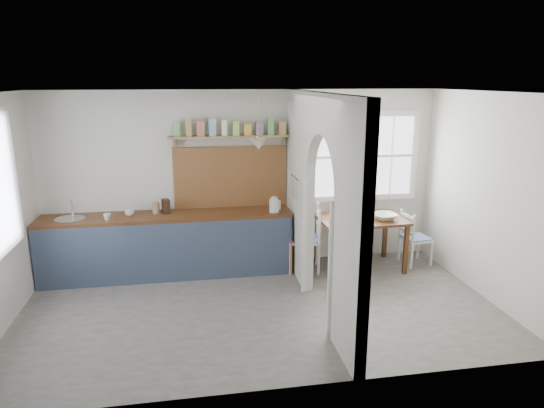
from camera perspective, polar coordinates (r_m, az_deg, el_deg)
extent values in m
cube|color=gray|center=(6.11, -1.32, -12.20)|extent=(5.80, 3.20, 0.01)
cube|color=beige|center=(5.45, -1.48, 12.99)|extent=(5.80, 3.20, 0.01)
cube|color=beige|center=(7.19, -3.27, 2.90)|extent=(5.80, 0.01, 2.60)
cube|color=beige|center=(4.14, 1.88, -5.94)|extent=(5.80, 0.01, 2.60)
cube|color=beige|center=(6.70, 23.98, 0.78)|extent=(0.01, 3.20, 2.60)
cube|color=beige|center=(4.68, 9.32, -3.67)|extent=(0.12, 0.80, 2.60)
cube|color=beige|center=(6.72, 3.26, 2.09)|extent=(0.12, 1.20, 2.60)
cube|color=beige|center=(5.45, 6.24, 7.37)|extent=(0.12, 1.20, 1.05)
cube|color=brown|center=(6.96, -12.21, -1.40)|extent=(3.50, 0.60, 0.05)
cube|color=#394155|center=(6.83, -12.09, -5.69)|extent=(3.50, 0.03, 0.85)
cube|color=#472E1A|center=(7.14, -12.00, -4.77)|extent=(3.46, 0.45, 0.85)
cylinder|color=silver|center=(7.14, -22.69, -1.70)|extent=(0.40, 0.40, 0.02)
cube|color=brown|center=(7.13, -4.89, 3.19)|extent=(1.65, 0.03, 0.90)
cube|color=#A08453|center=(6.96, -4.93, 7.91)|extent=(1.75, 0.20, 0.03)
cube|color=#4FA447|center=(6.92, -11.18, 8.53)|extent=(0.09, 0.09, 0.18)
cube|color=#A7823F|center=(6.92, -9.79, 8.59)|extent=(0.09, 0.09, 0.18)
cube|color=#A75946|center=(6.92, -8.41, 8.65)|extent=(0.09, 0.09, 0.18)
cube|color=#72A4B8|center=(6.93, -7.02, 8.70)|extent=(0.09, 0.09, 0.18)
cube|color=beige|center=(6.94, -5.64, 8.75)|extent=(0.09, 0.09, 0.18)
cube|color=#8BB950|center=(6.95, -4.27, 8.79)|extent=(0.09, 0.09, 0.18)
cube|color=gold|center=(6.97, -2.89, 8.82)|extent=(0.09, 0.09, 0.18)
cube|color=slate|center=(6.99, -1.53, 8.85)|extent=(0.09, 0.09, 0.18)
cube|color=#4FA447|center=(7.02, -0.18, 8.88)|extent=(0.09, 0.09, 0.18)
cube|color=#A7823F|center=(7.05, 1.17, 8.90)|extent=(0.09, 0.09, 0.18)
cone|color=beige|center=(6.67, -1.60, 7.06)|extent=(0.26, 0.26, 0.16)
cylinder|color=silver|center=(6.58, 2.71, 3.15)|extent=(0.02, 0.50, 0.02)
imported|color=silver|center=(6.88, -18.83, -1.44)|extent=(0.12, 0.12, 0.09)
imported|color=silver|center=(7.01, -16.40, -0.88)|extent=(0.17, 0.17, 0.11)
cube|color=#472E1A|center=(7.01, -12.37, -0.24)|extent=(0.13, 0.15, 0.20)
cylinder|color=#826F54|center=(7.01, -13.49, -0.45)|extent=(0.14, 0.14, 0.17)
cube|color=#CA284F|center=(6.96, 2.24, -6.27)|extent=(0.02, 0.03, 0.53)
cube|color=#C57E22|center=(6.95, 2.27, -6.52)|extent=(0.02, 0.03, 0.44)
imported|color=silver|center=(7.19, 13.09, -1.44)|extent=(0.41, 0.41, 0.09)
imported|color=#5B8153|center=(6.93, 9.62, -1.86)|extent=(0.12, 0.12, 0.09)
cylinder|color=black|center=(7.03, 7.67, -1.86)|extent=(0.20, 0.20, 0.01)
imported|color=#71467A|center=(7.40, 9.90, -0.32)|extent=(0.21, 0.21, 0.21)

